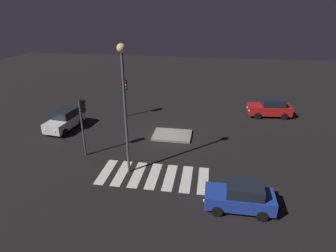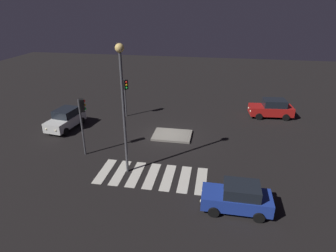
{
  "view_description": "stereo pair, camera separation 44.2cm",
  "coord_description": "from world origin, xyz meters",
  "px_view_note": "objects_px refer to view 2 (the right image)",
  "views": [
    {
      "loc": [
        3.59,
        -22.75,
        11.16
      ],
      "look_at": [
        0.0,
        0.0,
        1.0
      ],
      "focal_mm": 30.28,
      "sensor_mm": 36.0,
      "label": 1
    },
    {
      "loc": [
        4.03,
        -22.68,
        11.16
      ],
      "look_at": [
        0.0,
        0.0,
        1.0
      ],
      "focal_mm": 30.28,
      "sensor_mm": 36.0,
      "label": 2
    }
  ],
  "objects_px": {
    "traffic_light_west": "(126,89)",
    "traffic_light_south": "(82,113)",
    "car_blue": "(237,197)",
    "car_red": "(272,108)",
    "street_lamp": "(122,91)",
    "traffic_island": "(172,135)",
    "car_white": "(66,119)"
  },
  "relations": [
    {
      "from": "street_lamp",
      "to": "traffic_island",
      "type": "bearing_deg",
      "value": 70.51
    },
    {
      "from": "traffic_island",
      "to": "traffic_light_south",
      "type": "bearing_deg",
      "value": -144.57
    },
    {
      "from": "traffic_island",
      "to": "street_lamp",
      "type": "xyz_separation_m",
      "value": [
        -2.21,
        -6.25,
        5.85
      ]
    },
    {
      "from": "traffic_island",
      "to": "car_blue",
      "type": "xyz_separation_m",
      "value": [
        5.27,
        -9.05,
        0.77
      ]
    },
    {
      "from": "car_blue",
      "to": "car_red",
      "type": "xyz_separation_m",
      "value": [
        4.18,
        15.48,
        0.08
      ]
    },
    {
      "from": "street_lamp",
      "to": "car_blue",
      "type": "bearing_deg",
      "value": -20.58
    },
    {
      "from": "car_white",
      "to": "car_blue",
      "type": "bearing_deg",
      "value": 66.91
    },
    {
      "from": "car_blue",
      "to": "street_lamp",
      "type": "xyz_separation_m",
      "value": [
        -7.48,
        2.81,
        5.09
      ]
    },
    {
      "from": "car_red",
      "to": "traffic_light_south",
      "type": "relative_size",
      "value": 0.99
    },
    {
      "from": "car_blue",
      "to": "car_white",
      "type": "distance_m",
      "value": 18.01
    },
    {
      "from": "car_white",
      "to": "traffic_light_west",
      "type": "bearing_deg",
      "value": 135.79
    },
    {
      "from": "car_white",
      "to": "traffic_light_west",
      "type": "xyz_separation_m",
      "value": [
        4.82,
        3.85,
        2.08
      ]
    },
    {
      "from": "car_blue",
      "to": "car_red",
      "type": "distance_m",
      "value": 16.03
    },
    {
      "from": "car_white",
      "to": "traffic_light_south",
      "type": "height_order",
      "value": "traffic_light_south"
    },
    {
      "from": "traffic_light_west",
      "to": "car_white",
      "type": "bearing_deg",
      "value": -103.59
    },
    {
      "from": "car_white",
      "to": "traffic_light_south",
      "type": "distance_m",
      "value": 6.55
    },
    {
      "from": "car_blue",
      "to": "traffic_island",
      "type": "bearing_deg",
      "value": -59.47
    },
    {
      "from": "car_red",
      "to": "traffic_light_west",
      "type": "relative_size",
      "value": 1.15
    },
    {
      "from": "car_red",
      "to": "traffic_light_south",
      "type": "bearing_deg",
      "value": 29.57
    },
    {
      "from": "traffic_light_west",
      "to": "street_lamp",
      "type": "distance_m",
      "value": 11.03
    },
    {
      "from": "car_blue",
      "to": "traffic_light_south",
      "type": "xyz_separation_m",
      "value": [
        -11.42,
        4.67,
        2.61
      ]
    },
    {
      "from": "traffic_light_west",
      "to": "traffic_light_south",
      "type": "xyz_separation_m",
      "value": [
        -0.7,
        -8.26,
        0.46
      ]
    },
    {
      "from": "car_white",
      "to": "street_lamp",
      "type": "bearing_deg",
      "value": 59.33
    },
    {
      "from": "car_blue",
      "to": "traffic_light_south",
      "type": "relative_size",
      "value": 0.88
    },
    {
      "from": "car_blue",
      "to": "street_lamp",
      "type": "distance_m",
      "value": 9.47
    },
    {
      "from": "traffic_island",
      "to": "car_white",
      "type": "relative_size",
      "value": 0.77
    },
    {
      "from": "traffic_island",
      "to": "street_lamp",
      "type": "bearing_deg",
      "value": -109.49
    },
    {
      "from": "traffic_light_south",
      "to": "street_lamp",
      "type": "bearing_deg",
      "value": -62.02
    },
    {
      "from": "car_blue",
      "to": "car_red",
      "type": "bearing_deg",
      "value": -104.76
    },
    {
      "from": "car_red",
      "to": "traffic_light_west",
      "type": "xyz_separation_m",
      "value": [
        -14.9,
        -2.55,
        2.06
      ]
    },
    {
      "from": "car_red",
      "to": "car_white",
      "type": "xyz_separation_m",
      "value": [
        -19.72,
        -6.4,
        -0.02
      ]
    },
    {
      "from": "car_blue",
      "to": "traffic_light_west",
      "type": "xyz_separation_m",
      "value": [
        -10.72,
        12.93,
        2.14
      ]
    }
  ]
}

